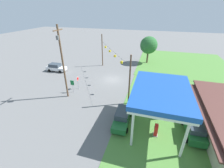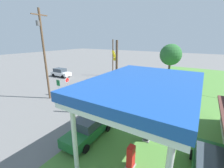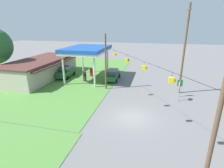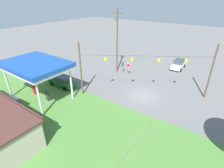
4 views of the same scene
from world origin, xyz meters
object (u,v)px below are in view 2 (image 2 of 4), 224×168
tree_west_verge (171,55)px  utility_pole_main (44,52)px  route_sign (58,84)px  car_at_pumps_front (89,127)px  gas_station_canopy (144,88)px  fuel_pump_near (147,132)px  fuel_pump_far (131,158)px  car_on_crossroad (61,72)px  stop_sign_roadside (67,82)px

tree_west_verge → utility_pole_main: bearing=-28.3°
route_sign → utility_pole_main: bearing=-7.6°
utility_pole_main → tree_west_verge: utility_pole_main is taller
car_at_pumps_front → utility_pole_main: utility_pole_main is taller
gas_station_canopy → fuel_pump_near: gas_station_canopy is taller
fuel_pump_near → fuel_pump_far: bearing=0.0°
car_on_crossroad → gas_station_canopy: bearing=-29.9°
fuel_pump_far → fuel_pump_near: bearing=180.0°
car_at_pumps_front → stop_sign_roadside: bearing=-126.0°
fuel_pump_near → route_sign: 15.30m
stop_sign_roadside → route_sign: bearing=168.0°
tree_west_verge → fuel_pump_far: bearing=6.7°
fuel_pump_far → car_at_pumps_front: 4.57m
car_at_pumps_front → tree_west_verge: bearing=175.5°
car_at_pumps_front → tree_west_verge: 26.39m
fuel_pump_far → utility_pole_main: (-5.00, -15.12, 5.83)m
tree_west_verge → route_sign: bearing=-29.6°
route_sign → tree_west_verge: 23.93m
car_on_crossroad → car_at_pumps_front: bearing=-36.1°
stop_sign_roadside → utility_pole_main: bearing=170.3°
gas_station_canopy → utility_pole_main: (-3.36, -15.12, 1.42)m
stop_sign_roadside → tree_west_verge: 22.49m
fuel_pump_near → fuel_pump_far: size_ratio=1.00×
fuel_pump_far → gas_station_canopy: bearing=179.9°
utility_pole_main → fuel_pump_near: bearing=83.5°
fuel_pump_near → route_sign: route_sign is taller
fuel_pump_near → car_at_pumps_front: bearing=-64.0°
route_sign → stop_sign_roadside: bearing=168.0°
car_at_pumps_front → utility_pole_main: size_ratio=0.44×
fuel_pump_far → stop_sign_roadside: (-8.04, -14.60, 1.04)m
stop_sign_roadside → utility_pole_main: size_ratio=0.21×
gas_station_canopy → fuel_pump_near: (-1.63, -0.00, -4.41)m
car_on_crossroad → utility_pole_main: (9.67, 8.97, 5.66)m
stop_sign_roadside → route_sign: (1.48, -0.31, -0.10)m
stop_sign_roadside → utility_pole_main: (3.04, -0.52, 4.79)m
route_sign → tree_west_verge: tree_west_verge is taller
fuel_pump_near → car_at_pumps_front: car_at_pumps_front is taller
car_on_crossroad → stop_sign_roadside: stop_sign_roadside is taller
gas_station_canopy → car_on_crossroad: gas_station_canopy is taller
fuel_pump_far → car_on_crossroad: size_ratio=0.34×
gas_station_canopy → fuel_pump_far: (1.63, -0.00, -4.41)m
fuel_pump_near → gas_station_canopy: bearing=0.1°
fuel_pump_near → route_sign: bearing=-102.5°
fuel_pump_near → stop_sign_roadside: size_ratio=0.65×
fuel_pump_far → route_sign: 16.32m
gas_station_canopy → car_on_crossroad: bearing=-118.4°
car_at_pumps_front → utility_pole_main: 12.71m
gas_station_canopy → car_on_crossroad: 27.72m
car_on_crossroad → tree_west_verge: (-12.51, 20.90, 3.97)m
fuel_pump_far → utility_pole_main: utility_pole_main is taller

